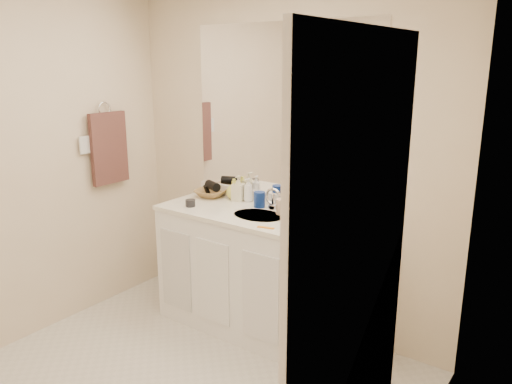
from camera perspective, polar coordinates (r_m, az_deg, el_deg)
name	(u,v)px	position (r m, az deg, el deg)	size (l,w,h in m)	color
wall_back	(282,162)	(3.57, 3.04, 3.41)	(2.60, 0.02, 2.40)	beige
wall_left	(9,171)	(3.65, -26.43, 2.13)	(0.02, 2.60, 2.40)	beige
wall_right	(391,261)	(1.89, 15.17, -7.63)	(0.02, 2.60, 2.40)	beige
vanity_cabinet	(260,275)	(3.59, 0.47, -9.52)	(1.50, 0.55, 0.85)	white
countertop	(260,216)	(3.43, 0.49, -2.81)	(1.52, 0.57, 0.03)	white
backsplash	(281,200)	(3.62, 2.85, -0.97)	(1.52, 0.03, 0.08)	white
sink_basin	(259,217)	(3.42, 0.29, -2.85)	(0.37, 0.37, 0.02)	beige
faucet	(273,202)	(3.54, 1.98, -1.09)	(0.02, 0.02, 0.11)	silver
mirror	(283,112)	(3.51, 3.07, 9.16)	(1.48, 0.01, 1.20)	white
blue_mug	(259,199)	(3.58, 0.39, -0.86)	(0.08, 0.08, 0.11)	navy
tan_cup	(281,206)	(3.43, 2.93, -1.67)	(0.08, 0.08, 0.11)	beige
toothbrush	(283,193)	(3.40, 3.09, -0.12)	(0.01, 0.01, 0.21)	#E73C7E
mouthwash_bottle	(315,212)	(3.24, 6.76, -2.26)	(0.07, 0.07, 0.16)	#0C6C9B
clear_pump_bottle	(350,209)	(3.29, 10.71, -1.88)	(0.07, 0.07, 0.19)	white
soap_dish	(312,229)	(3.14, 6.45, -4.24)	(0.10, 0.08, 0.01)	silver
green_soap	(312,226)	(3.13, 6.46, -3.92)	(0.08, 0.05, 0.03)	#6CC42F
orange_comb	(266,228)	(3.16, 1.12, -4.08)	(0.11, 0.02, 0.00)	orange
dark_jar	(190,203)	(3.64, -7.51, -1.26)	(0.07, 0.07, 0.05)	black
soap_bottle_white	(248,190)	(3.72, -0.89, 0.23)	(0.07, 0.07, 0.18)	white
soap_bottle_cream	(238,188)	(3.75, -2.03, 0.44)	(0.09, 0.09, 0.19)	beige
soap_bottle_yellow	(234,189)	(3.80, -2.52, 0.35)	(0.12, 0.12, 0.16)	#E8E65A
wicker_basket	(211,193)	(3.88, -5.18, -0.12)	(0.24, 0.24, 0.06)	olive
hair_dryer	(213,186)	(3.85, -4.98, 0.71)	(0.07, 0.07, 0.14)	black
towel_ring	(104,109)	(3.99, -16.94, 9.09)	(0.11, 0.11, 0.01)	silver
hand_towel	(109,148)	(4.02, -16.45, 4.82)	(0.04, 0.32, 0.55)	#321C1A
switch_plate	(85,145)	(3.91, -19.00, 5.11)	(0.01, 0.09, 0.13)	white
door	(349,346)	(1.73, 10.62, -16.94)	(0.02, 0.82, 2.00)	white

